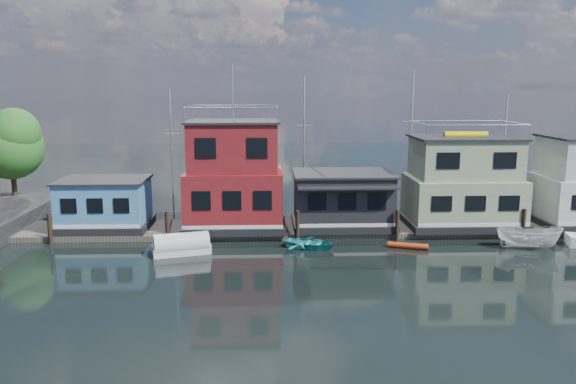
{
  "coord_description": "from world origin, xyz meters",
  "views": [
    {
      "loc": [
        -6.07,
        -28.66,
        10.63
      ],
      "look_at": [
        -4.55,
        12.0,
        3.0
      ],
      "focal_mm": 35.0,
      "sensor_mm": 36.0,
      "label": 1
    }
  ],
  "objects_px": {
    "dinghy_teal": "(310,243)",
    "red_kayak": "(408,246)",
    "houseboat_green": "(463,184)",
    "tarp_runabout": "(182,246)",
    "houseboat_red": "(234,178)",
    "motorboat": "(529,237)",
    "houseboat_blue": "(105,204)",
    "houseboat_dark": "(342,199)"
  },
  "relations": [
    {
      "from": "houseboat_blue",
      "to": "dinghy_teal",
      "type": "xyz_separation_m",
      "value": [
        14.77,
        -4.51,
        -1.85
      ]
    },
    {
      "from": "houseboat_green",
      "to": "tarp_runabout",
      "type": "height_order",
      "value": "houseboat_green"
    },
    {
      "from": "red_kayak",
      "to": "houseboat_blue",
      "type": "bearing_deg",
      "value": -173.59
    },
    {
      "from": "dinghy_teal",
      "to": "red_kayak",
      "type": "distance_m",
      "value": 6.53
    },
    {
      "from": "houseboat_red",
      "to": "houseboat_dark",
      "type": "bearing_deg",
      "value": -0.14
    },
    {
      "from": "houseboat_dark",
      "to": "dinghy_teal",
      "type": "distance_m",
      "value": 5.65
    },
    {
      "from": "houseboat_blue",
      "to": "tarp_runabout",
      "type": "distance_m",
      "value": 8.56
    },
    {
      "from": "houseboat_red",
      "to": "red_kayak",
      "type": "relative_size",
      "value": 4.42
    },
    {
      "from": "motorboat",
      "to": "tarp_runabout",
      "type": "height_order",
      "value": "motorboat"
    },
    {
      "from": "houseboat_blue",
      "to": "tarp_runabout",
      "type": "relative_size",
      "value": 1.64
    },
    {
      "from": "dinghy_teal",
      "to": "red_kayak",
      "type": "relative_size",
      "value": 1.27
    },
    {
      "from": "houseboat_red",
      "to": "red_kayak",
      "type": "height_order",
      "value": "houseboat_red"
    },
    {
      "from": "red_kayak",
      "to": "dinghy_teal",
      "type": "bearing_deg",
      "value": -163.71
    },
    {
      "from": "motorboat",
      "to": "dinghy_teal",
      "type": "bearing_deg",
      "value": 104.31
    },
    {
      "from": "houseboat_dark",
      "to": "red_kayak",
      "type": "distance_m",
      "value": 6.52
    },
    {
      "from": "motorboat",
      "to": "houseboat_red",
      "type": "bearing_deg",
      "value": 92.28
    },
    {
      "from": "houseboat_red",
      "to": "motorboat",
      "type": "distance_m",
      "value": 20.75
    },
    {
      "from": "houseboat_dark",
      "to": "houseboat_green",
      "type": "height_order",
      "value": "houseboat_green"
    },
    {
      "from": "houseboat_red",
      "to": "houseboat_green",
      "type": "height_order",
      "value": "houseboat_red"
    },
    {
      "from": "houseboat_green",
      "to": "motorboat",
      "type": "height_order",
      "value": "houseboat_green"
    },
    {
      "from": "houseboat_green",
      "to": "motorboat",
      "type": "xyz_separation_m",
      "value": [
        2.82,
        -5.17,
        -2.75
      ]
    },
    {
      "from": "houseboat_red",
      "to": "motorboat",
      "type": "xyz_separation_m",
      "value": [
        19.82,
        -5.17,
        -3.31
      ]
    },
    {
      "from": "motorboat",
      "to": "tarp_runabout",
      "type": "xyz_separation_m",
      "value": [
        -22.96,
        -0.32,
        -0.24
      ]
    },
    {
      "from": "houseboat_dark",
      "to": "red_kayak",
      "type": "bearing_deg",
      "value": -51.91
    },
    {
      "from": "houseboat_dark",
      "to": "houseboat_green",
      "type": "distance_m",
      "value": 9.07
    },
    {
      "from": "houseboat_red",
      "to": "houseboat_green",
      "type": "xyz_separation_m",
      "value": [
        17.0,
        0.0,
        -0.55
      ]
    },
    {
      "from": "houseboat_blue",
      "to": "motorboat",
      "type": "height_order",
      "value": "houseboat_blue"
    },
    {
      "from": "red_kayak",
      "to": "houseboat_green",
      "type": "bearing_deg",
      "value": 62.15
    },
    {
      "from": "motorboat",
      "to": "dinghy_teal",
      "type": "height_order",
      "value": "motorboat"
    },
    {
      "from": "houseboat_green",
      "to": "dinghy_teal",
      "type": "distance_m",
      "value": 12.97
    },
    {
      "from": "houseboat_dark",
      "to": "tarp_runabout",
      "type": "bearing_deg",
      "value": -153.83
    },
    {
      "from": "houseboat_green",
      "to": "motorboat",
      "type": "distance_m",
      "value": 6.5
    },
    {
      "from": "red_kayak",
      "to": "tarp_runabout",
      "type": "bearing_deg",
      "value": -158.27
    },
    {
      "from": "dinghy_teal",
      "to": "houseboat_green",
      "type": "bearing_deg",
      "value": -48.15
    },
    {
      "from": "houseboat_red",
      "to": "houseboat_dark",
      "type": "height_order",
      "value": "houseboat_red"
    },
    {
      "from": "houseboat_green",
      "to": "tarp_runabout",
      "type": "bearing_deg",
      "value": -164.74
    },
    {
      "from": "houseboat_green",
      "to": "houseboat_red",
      "type": "bearing_deg",
      "value": -180.0
    },
    {
      "from": "houseboat_red",
      "to": "dinghy_teal",
      "type": "bearing_deg",
      "value": -40.58
    },
    {
      "from": "houseboat_green",
      "to": "dinghy_teal",
      "type": "xyz_separation_m",
      "value": [
        -11.73,
        -4.51,
        -3.2
      ]
    },
    {
      "from": "dinghy_teal",
      "to": "red_kayak",
      "type": "bearing_deg",
      "value": -72.13
    },
    {
      "from": "houseboat_blue",
      "to": "motorboat",
      "type": "xyz_separation_m",
      "value": [
        29.32,
        -5.17,
        -1.41
      ]
    },
    {
      "from": "red_kayak",
      "to": "tarp_runabout",
      "type": "relative_size",
      "value": 0.69
    }
  ]
}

